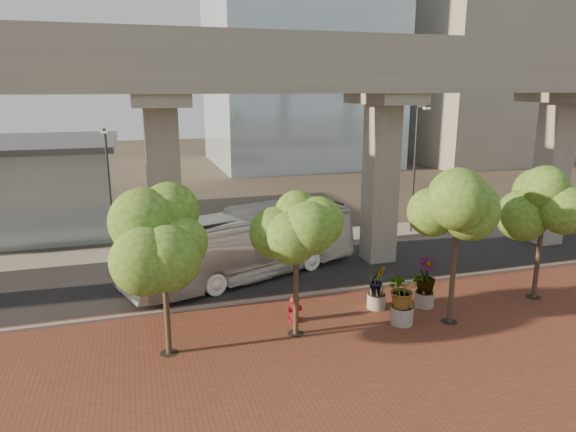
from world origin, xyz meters
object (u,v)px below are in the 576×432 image
object	(u,v)px
transit_bus	(245,245)
planter_front	(403,292)
fire_hydrant	(294,308)
parked_car	(545,216)

from	to	relation	value
transit_bus	planter_front	xyz separation A→B (m)	(5.20, -7.49, -0.31)
transit_bus	fire_hydrant	distance (m)	6.12
parked_car	fire_hydrant	bearing A→B (deg)	102.93
transit_bus	parked_car	size ratio (longest dim) A/B	2.73
parked_car	transit_bus	bearing A→B (deg)	88.59
parked_car	fire_hydrant	distance (m)	24.25
fire_hydrant	planter_front	world-z (taller)	planter_front
fire_hydrant	planter_front	bearing A→B (deg)	-19.72
parked_car	fire_hydrant	world-z (taller)	parked_car
parked_car	planter_front	bearing A→B (deg)	111.48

